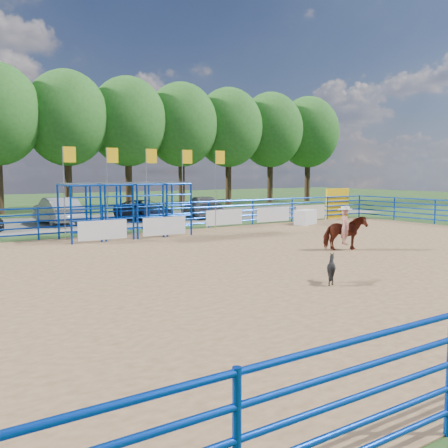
{
  "coord_description": "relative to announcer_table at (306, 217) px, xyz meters",
  "views": [
    {
      "loc": [
        -11.23,
        -13.21,
        3.08
      ],
      "look_at": [
        -1.91,
        1.0,
        1.3
      ],
      "focal_mm": 40.0,
      "sensor_mm": 36.0,
      "label": 1
    }
  ],
  "objects": [
    {
      "name": "announcer_table",
      "position": [
        0.0,
        0.0,
        0.0
      ],
      "size": [
        1.76,
        1.3,
        0.85
      ],
      "primitive_type": "cube",
      "rotation": [
        0.0,
        0.0,
        0.4
      ],
      "color": "silver",
      "rests_on": "arena_dirt"
    },
    {
      "name": "gravel_strip",
      "position": [
        -8.69,
        8.56,
        -0.44
      ],
      "size": [
        40.0,
        10.0,
        0.01
      ],
      "primitive_type": "cube",
      "color": "gray",
      "rests_on": "ground"
    },
    {
      "name": "car_c",
      "position": [
        -6.78,
        7.78,
        0.2
      ],
      "size": [
        2.76,
        4.84,
        1.27
      ],
      "primitive_type": "imported",
      "rotation": [
        0.0,
        0.0,
        0.15
      ],
      "color": "#131B31",
      "rests_on": "gravel_strip"
    },
    {
      "name": "arena_dirt",
      "position": [
        -8.69,
        -8.44,
        -0.43
      ],
      "size": [
        30.0,
        20.0,
        0.02
      ],
      "primitive_type": "cube",
      "color": "#A47C52",
      "rests_on": "ground"
    },
    {
      "name": "ground",
      "position": [
        -8.69,
        -8.44,
        -0.44
      ],
      "size": [
        120.0,
        120.0,
        0.0
      ],
      "primitive_type": "plane",
      "color": "#305120",
      "rests_on": "ground"
    },
    {
      "name": "car_b",
      "position": [
        -12.03,
        8.42,
        0.35
      ],
      "size": [
        1.86,
        4.83,
        1.57
      ],
      "primitive_type": "imported",
      "rotation": [
        0.0,
        0.0,
        3.18
      ],
      "color": "gray",
      "rests_on": "gravel_strip"
    },
    {
      "name": "perimeter_fence",
      "position": [
        -8.69,
        -8.44,
        0.31
      ],
      "size": [
        30.1,
        20.1,
        1.5
      ],
      "color": "#0734A7",
      "rests_on": "ground"
    },
    {
      "name": "car_d",
      "position": [
        -2.68,
        7.36,
        0.28
      ],
      "size": [
        3.2,
        5.25,
        1.42
      ],
      "primitive_type": "imported",
      "rotation": [
        0.0,
        0.0,
        2.88
      ],
      "color": "#5A5A5D",
      "rests_on": "gravel_strip"
    },
    {
      "name": "treeline",
      "position": [
        -8.69,
        17.56,
        7.09
      ],
      "size": [
        56.4,
        6.4,
        11.24
      ],
      "color": "#3F2B19",
      "rests_on": "ground"
    },
    {
      "name": "chute_assembly",
      "position": [
        -10.59,
        0.4,
        0.81
      ],
      "size": [
        19.32,
        2.41,
        4.2
      ],
      "color": "#0734A7",
      "rests_on": "ground"
    },
    {
      "name": "calf",
      "position": [
        -10.01,
        -11.95,
        -0.03
      ],
      "size": [
        0.73,
        0.66,
        0.8
      ],
      "primitive_type": "imported",
      "rotation": [
        0.0,
        0.0,
        1.59
      ],
      "color": "black",
      "rests_on": "arena_dirt"
    },
    {
      "name": "horse_and_rider",
      "position": [
        -5.35,
        -8.07,
        0.41
      ],
      "size": [
        1.77,
        1.33,
        2.43
      ],
      "color": "#602213",
      "rests_on": "arena_dirt"
    }
  ]
}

